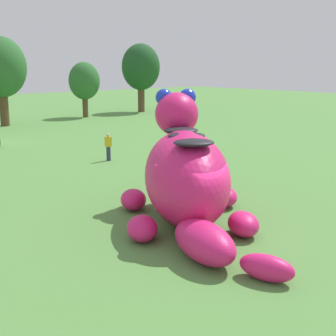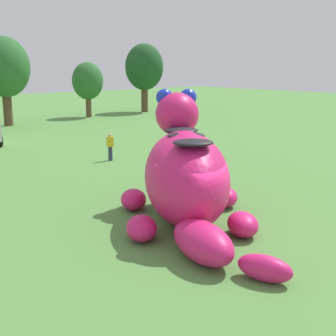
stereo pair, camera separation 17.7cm
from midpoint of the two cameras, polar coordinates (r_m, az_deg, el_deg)
ground_plane at (r=15.75m, az=4.90°, el=-8.46°), size 160.00×160.00×0.00m
giant_inflatable_creature at (r=16.46m, az=2.65°, el=-1.06°), size 6.57×9.17×4.80m
tree_centre_left at (r=46.11m, az=-20.07°, el=11.95°), size 4.77×4.77×8.46m
tree_centre at (r=51.65m, az=-10.13°, el=10.85°), size 3.45×3.45×6.13m
tree_centre_right at (r=56.81m, az=-2.96°, el=12.70°), size 4.73×4.73×8.40m
spectator_mid_field at (r=27.68m, az=-7.22°, el=2.69°), size 0.38×0.26×1.71m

